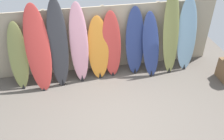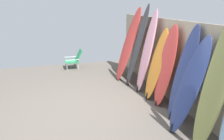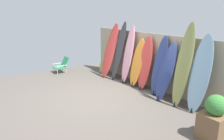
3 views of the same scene
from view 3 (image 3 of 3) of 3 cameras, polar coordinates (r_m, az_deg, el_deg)
The scene contains 14 objects.
ground at distance 6.55m, azimuth -3.86°, elevation -7.20°, with size 7.68×7.68×0.00m, color #5B544C.
fence_back at distance 7.44m, azimuth 9.48°, elevation 2.62°, with size 6.08×0.11×1.80m.
surfboard_olive_0 at distance 8.93m, azimuth -1.75°, elevation 4.26°, with size 0.47×0.60×1.63m.
surfboard_red_1 at distance 8.41m, azimuth -0.53°, elevation 5.07°, with size 0.64×0.78×2.06m.
surfboard_charcoal_2 at distance 8.05m, azimuth 1.76°, elevation 4.86°, with size 0.53×0.64×2.14m.
surfboard_pink_3 at distance 7.69m, azimuth 4.21°, elevation 3.93°, with size 0.47×0.50×2.02m.
surfboard_orange_4 at distance 7.38m, azimuth 6.58°, elevation 1.81°, with size 0.55×0.47×1.63m.
surfboard_red_5 at distance 7.12m, azimuth 8.64°, elevation 1.75°, with size 0.52×0.43×1.74m.
surfboard_navy_6 at distance 6.70m, azimuth 12.23°, elevation 0.92°, with size 0.51×0.48×1.79m.
surfboard_navy_7 at distance 6.36m, azimuth 13.93°, elevation -0.53°, with size 0.49×0.66×1.66m.
surfboard_olive_8 at distance 5.99m, azimuth 18.16°, elevation 1.10°, with size 0.46×0.57×2.24m.
surfboard_skyblue_9 at distance 5.79m, azimuth 21.99°, elevation -1.12°, with size 0.54×0.46×1.97m.
beach_chair at distance 9.36m, azimuth -12.90°, elevation 1.35°, with size 0.50×0.58×0.63m.
planter_box at distance 4.83m, azimuth 25.21°, elevation -11.53°, with size 0.49×0.52×0.93m.
Camera 3 is at (5.25, -3.03, 2.47)m, focal length 35.00 mm.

